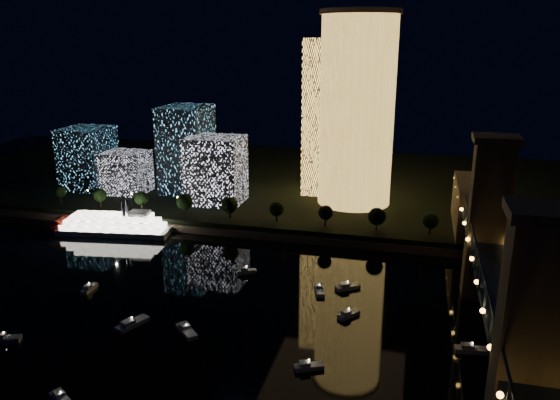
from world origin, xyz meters
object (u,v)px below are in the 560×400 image
Objects in this scene: tower_cylindrical at (357,110)px; tower_rectangular at (330,117)px; riverboat at (108,225)px; truss_bridge at (505,320)px.

tower_rectangular is at bearing 132.51° from tower_cylindrical.
tower_rectangular is at bearing 40.99° from riverboat.
tower_cylindrical is at bearing -47.49° from tower_rectangular.
tower_cylindrical is 114.89m from riverboat.
truss_bridge is 5.36× the size of riverboat.
tower_cylindrical is 1.67× the size of riverboat.
tower_cylindrical is 21.74m from tower_rectangular.
riverboat is (-92.66, -52.77, -42.77)m from tower_cylindrical.
riverboat is (-78.51, -68.21, -36.93)m from tower_rectangular.
tower_cylindrical reaches higher than tower_rectangular.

